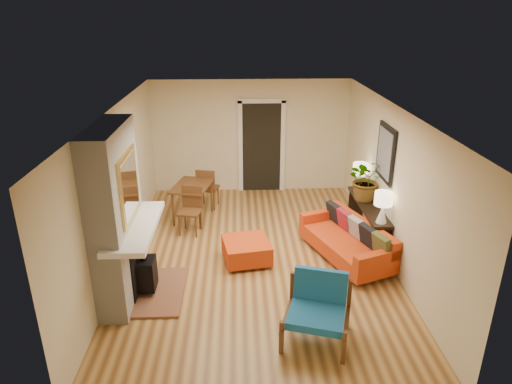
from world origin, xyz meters
TOP-DOWN VIEW (x-y plane):
  - room_shell at (0.60, 2.63)m, footprint 6.50×6.50m
  - fireplace at (-2.00, -1.00)m, footprint 1.09×1.68m
  - sofa at (1.60, -0.04)m, footprint 1.42×2.03m
  - ottoman at (-0.17, -0.12)m, footprint 0.88×0.88m
  - blue_chair at (0.71, -2.04)m, footprint 1.02×1.00m
  - dining_table at (-1.16, 1.64)m, footprint 0.97×1.72m
  - console_table at (2.07, 0.57)m, footprint 0.34×1.85m
  - lamp_near at (2.07, -0.18)m, footprint 0.30×0.30m
  - lamp_far at (2.07, 1.31)m, footprint 0.30×0.30m
  - houseplant at (2.06, 0.81)m, footprint 0.81×0.72m

SIDE VIEW (x-z plane):
  - ottoman at x=-0.17m, z-range 0.03..0.41m
  - sofa at x=1.60m, z-range -0.04..0.69m
  - blue_chair at x=0.71m, z-range 0.03..0.89m
  - console_table at x=2.07m, z-range 0.21..0.94m
  - dining_table at x=-1.16m, z-range 0.14..1.05m
  - lamp_near at x=2.07m, z-range 0.79..1.33m
  - lamp_far at x=2.07m, z-range 0.79..1.33m
  - houseplant at x=2.06m, z-range 0.72..1.53m
  - room_shell at x=0.60m, z-range -2.01..4.49m
  - fireplace at x=-2.00m, z-range -0.06..2.54m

